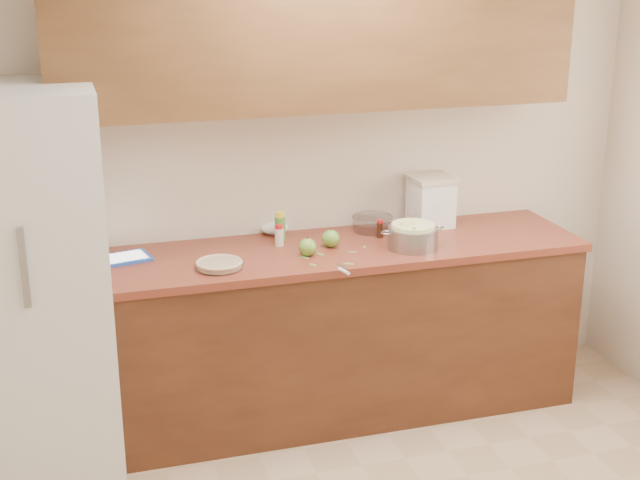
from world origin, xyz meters
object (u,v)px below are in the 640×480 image
object	(u,v)px
pie	(219,264)
flour_canister	(431,201)
tablet	(126,258)
colander	(413,236)

from	to	relation	value
pie	flour_canister	xyz separation A→B (m)	(1.23, 0.35, 0.12)
pie	flour_canister	size ratio (longest dim) A/B	0.83
tablet	flour_canister	bearing A→B (deg)	-8.81
pie	colander	distance (m)	0.99
pie	flour_canister	distance (m)	1.28
flour_canister	tablet	xyz separation A→B (m)	(-1.64, -0.10, -0.13)
colander	flour_canister	distance (m)	0.42
pie	tablet	xyz separation A→B (m)	(-0.42, 0.25, -0.01)
colander	flour_canister	xyz separation A→B (m)	(0.24, 0.33, 0.08)
pie	colander	bearing A→B (deg)	1.02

